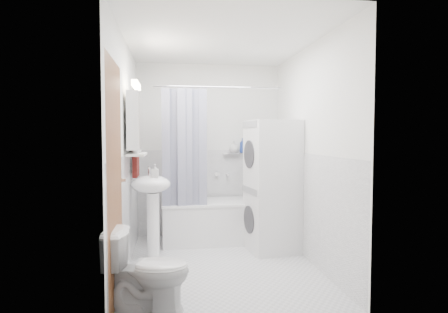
{
  "coord_description": "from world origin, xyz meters",
  "views": [
    {
      "loc": [
        -0.53,
        -3.96,
        1.38
      ],
      "look_at": [
        0.05,
        0.15,
        1.17
      ],
      "focal_mm": 30.0,
      "sensor_mm": 36.0,
      "label": 1
    }
  ],
  "objects": [
    {
      "name": "floor",
      "position": [
        0.0,
        0.0,
        0.0
      ],
      "size": [
        2.6,
        2.6,
        0.0
      ],
      "primitive_type": "plane",
      "color": "silver",
      "rests_on": "ground"
    },
    {
      "name": "room_walls",
      "position": [
        0.0,
        0.0,
        1.49
      ],
      "size": [
        2.6,
        2.6,
        2.6
      ],
      "color": "white",
      "rests_on": "ground"
    },
    {
      "name": "wainscot",
      "position": [
        0.0,
        0.29,
        0.6
      ],
      "size": [
        1.98,
        2.58,
        2.58
      ],
      "color": "white",
      "rests_on": "ground"
    },
    {
      "name": "door",
      "position": [
        -0.95,
        -0.55,
        1.0
      ],
      "size": [
        0.05,
        2.0,
        2.0
      ],
      "color": "brown",
      "rests_on": "ground"
    },
    {
      "name": "bathtub",
      "position": [
        0.06,
        0.92,
        0.3
      ],
      "size": [
        1.41,
        0.67,
        0.54
      ],
      "color": "white",
      "rests_on": "ground"
    },
    {
      "name": "tub_spout",
      "position": [
        0.26,
        1.25,
        0.86
      ],
      "size": [
        0.04,
        0.12,
        0.04
      ],
      "primitive_type": "cylinder",
      "rotation": [
        1.57,
        0.0,
        0.0
      ],
      "color": "silver",
      "rests_on": "room_walls"
    },
    {
      "name": "curtain_rod",
      "position": [
        0.06,
        0.65,
        2.0
      ],
      "size": [
        1.59,
        0.02,
        0.02
      ],
      "primitive_type": "cylinder",
      "rotation": [
        0.0,
        1.57,
        0.0
      ],
      "color": "silver",
      "rests_on": "room_walls"
    },
    {
      "name": "shower_curtain",
      "position": [
        -0.36,
        0.65,
        1.25
      ],
      "size": [
        0.55,
        0.02,
        1.45
      ],
      "color": "#131744",
      "rests_on": "curtain_rod"
    },
    {
      "name": "sink",
      "position": [
        -0.75,
        0.31,
        0.7
      ],
      "size": [
        0.44,
        0.37,
        1.04
      ],
      "color": "white",
      "rests_on": "ground"
    },
    {
      "name": "medicine_cabinet",
      "position": [
        -0.9,
        0.1,
        1.57
      ],
      "size": [
        0.13,
        0.5,
        0.71
      ],
      "color": "white",
      "rests_on": "room_walls"
    },
    {
      "name": "shelf",
      "position": [
        -0.89,
        0.1,
        1.2
      ],
      "size": [
        0.18,
        0.54,
        0.02
      ],
      "primitive_type": "cube",
      "color": "silver",
      "rests_on": "room_walls"
    },
    {
      "name": "shower_caddy",
      "position": [
        0.31,
        1.24,
        1.15
      ],
      "size": [
        0.22,
        0.06,
        0.02
      ],
      "primitive_type": "cube",
      "color": "silver",
      "rests_on": "room_walls"
    },
    {
      "name": "towel",
      "position": [
        -0.94,
        0.5,
        1.36
      ],
      "size": [
        0.07,
        0.36,
        0.86
      ],
      "color": "#4E1611",
      "rests_on": "room_walls"
    },
    {
      "name": "washer_dryer",
      "position": [
        0.68,
        0.41,
        0.79
      ],
      "size": [
        0.64,
        0.63,
        1.58
      ],
      "rotation": [
        0.0,
        0.0,
        0.14
      ],
      "color": "white",
      "rests_on": "ground"
    },
    {
      "name": "toilet",
      "position": [
        -0.72,
        -1.0,
        0.33
      ],
      "size": [
        0.7,
        0.45,
        0.65
      ],
      "primitive_type": "imported",
      "rotation": [
        0.0,
        0.0,
        1.45
      ],
      "color": "white",
      "rests_on": "ground"
    },
    {
      "name": "soap_pump",
      "position": [
        -0.71,
        0.25,
        0.95
      ],
      "size": [
        0.08,
        0.17,
        0.08
      ],
      "primitive_type": "imported",
      "color": "gray",
      "rests_on": "sink"
    },
    {
      "name": "shelf_bottle",
      "position": [
        -0.89,
        -0.05,
        1.25
      ],
      "size": [
        0.07,
        0.18,
        0.07
      ],
      "primitive_type": "imported",
      "color": "gray",
      "rests_on": "shelf"
    },
    {
      "name": "shelf_cup",
      "position": [
        -0.89,
        0.22,
        1.26
      ],
      "size": [
        0.1,
        0.09,
        0.1
      ],
      "primitive_type": "imported",
      "color": "gray",
      "rests_on": "shelf"
    },
    {
      "name": "shampoo_a",
      "position": [
        0.35,
        1.24,
        1.23
      ],
      "size": [
        0.13,
        0.17,
        0.13
      ],
      "primitive_type": "imported",
      "color": "gray",
      "rests_on": "shower_caddy"
    },
    {
      "name": "shampoo_b",
      "position": [
        0.47,
        1.24,
        1.2
      ],
      "size": [
        0.08,
        0.21,
        0.08
      ],
      "primitive_type": "imported",
      "color": "navy",
      "rests_on": "shower_caddy"
    }
  ]
}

